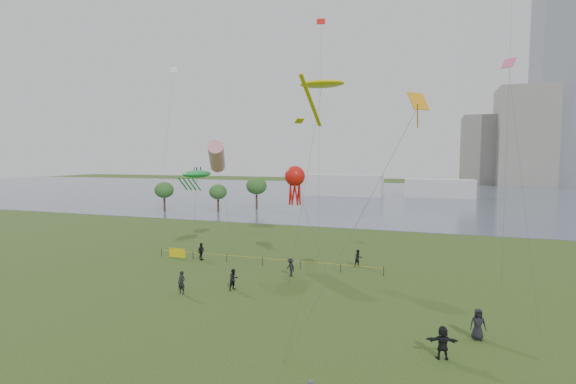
% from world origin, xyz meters
% --- Properties ---
extents(ground_plane, '(400.00, 400.00, 0.00)m').
position_xyz_m(ground_plane, '(0.00, 0.00, 0.00)').
color(ground_plane, '#263D13').
extents(lake, '(400.00, 120.00, 0.08)m').
position_xyz_m(lake, '(0.00, 100.00, 0.02)').
color(lake, slate).
rests_on(lake, ground_plane).
extents(tower, '(24.00, 24.00, 120.00)m').
position_xyz_m(tower, '(62.00, 168.00, 60.00)').
color(tower, slate).
rests_on(tower, ground_plane).
extents(building_mid, '(20.00, 20.00, 38.00)m').
position_xyz_m(building_mid, '(46.00, 162.00, 19.00)').
color(building_mid, gray).
rests_on(building_mid, ground_plane).
extents(building_low, '(16.00, 18.00, 28.00)m').
position_xyz_m(building_low, '(32.00, 168.00, 14.00)').
color(building_low, slate).
rests_on(building_low, ground_plane).
extents(pavilion_left, '(22.00, 8.00, 6.00)m').
position_xyz_m(pavilion_left, '(-12.00, 95.00, 3.00)').
color(pavilion_left, silver).
rests_on(pavilion_left, ground_plane).
extents(pavilion_right, '(18.00, 7.00, 5.00)m').
position_xyz_m(pavilion_right, '(14.00, 98.00, 2.50)').
color(pavilion_right, silver).
rests_on(pavilion_right, ground_plane).
extents(trees, '(20.34, 13.50, 6.83)m').
position_xyz_m(trees, '(-29.49, 53.49, 4.54)').
color(trees, '#3B271B').
rests_on(trees, ground_plane).
extents(fence, '(24.07, 0.07, 1.05)m').
position_xyz_m(fence, '(-10.69, 15.47, 0.55)').
color(fence, black).
rests_on(fence, ground_plane).
extents(spectator_a, '(0.95, 1.05, 1.76)m').
position_xyz_m(spectator_a, '(-3.86, 7.47, 0.88)').
color(spectator_a, black).
rests_on(spectator_a, ground_plane).
extents(spectator_b, '(1.24, 1.14, 1.68)m').
position_xyz_m(spectator_b, '(-0.67, 12.73, 0.84)').
color(spectator_b, black).
rests_on(spectator_b, ground_plane).
extents(spectator_c, '(0.51, 1.11, 1.85)m').
position_xyz_m(spectator_c, '(-11.59, 15.43, 0.93)').
color(spectator_c, black).
rests_on(spectator_c, ground_plane).
extents(spectator_d, '(1.00, 0.74, 1.88)m').
position_xyz_m(spectator_d, '(14.13, 3.65, 0.94)').
color(spectator_d, black).
rests_on(spectator_d, ground_plane).
extents(spectator_e, '(1.75, 0.81, 1.81)m').
position_xyz_m(spectator_e, '(12.06, 0.40, 0.91)').
color(spectator_e, black).
rests_on(spectator_e, ground_plane).
extents(spectator_f, '(0.72, 0.52, 1.85)m').
position_xyz_m(spectator_f, '(-7.36, 5.24, 0.92)').
color(spectator_f, black).
rests_on(spectator_f, ground_plane).
extents(spectator_g, '(1.05, 1.02, 1.71)m').
position_xyz_m(spectator_g, '(4.67, 18.08, 0.86)').
color(spectator_g, black).
rests_on(spectator_g, ground_plane).
extents(kite_stingray, '(4.78, 11.35, 18.97)m').
position_xyz_m(kite_stingray, '(0.22, 20.34, 18.51)').
color(kite_stingray, '#3F3F42').
extents(kite_windsock, '(6.65, 6.31, 12.90)m').
position_xyz_m(kite_windsock, '(-12.46, 20.76, 10.98)').
color(kite_windsock, '#3F3F42').
extents(kite_creature, '(2.44, 4.69, 9.50)m').
position_xyz_m(kite_creature, '(-13.07, 17.31, 9.05)').
color(kite_creature, '#3F3F42').
extents(kite_octopus, '(5.12, 4.00, 10.06)m').
position_xyz_m(kite_octopus, '(-1.50, 16.57, 8.95)').
color(kite_octopus, '#3F3F42').
extents(kite_delta, '(6.97, 8.65, 14.99)m').
position_xyz_m(kite_delta, '(10.08, 4.49, 13.61)').
color(kite_delta, '#3F3F42').
extents(small_kites, '(37.43, 10.08, 10.38)m').
position_xyz_m(small_kites, '(3.81, 19.24, 23.19)').
color(small_kites, white).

